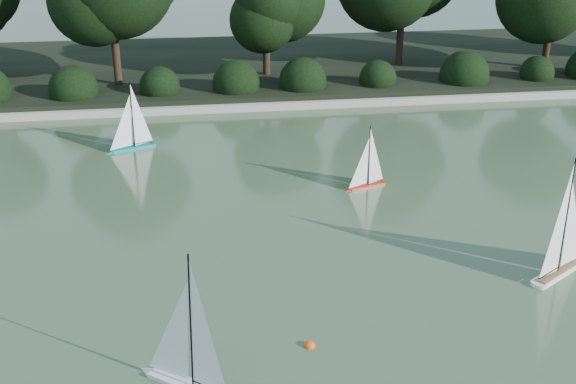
{
  "coord_description": "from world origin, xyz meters",
  "views": [
    {
      "loc": [
        -1.23,
        -8.24,
        5.17
      ],
      "look_at": [
        0.26,
        2.1,
        0.7
      ],
      "focal_mm": 45.0,
      "sensor_mm": 36.0,
      "label": 1
    }
  ],
  "objects_px": {
    "race_buoy": "(310,346)",
    "sailboat_white_a": "(181,364)",
    "sailboat_orange": "(364,178)",
    "sailboat_teal": "(128,139)",
    "sailboat_white_b": "(566,253)"
  },
  "relations": [
    {
      "from": "race_buoy",
      "to": "sailboat_white_a",
      "type": "bearing_deg",
      "value": -161.2
    },
    {
      "from": "sailboat_orange",
      "to": "race_buoy",
      "type": "bearing_deg",
      "value": -111.08
    },
    {
      "from": "sailboat_white_a",
      "to": "sailboat_orange",
      "type": "bearing_deg",
      "value": 57.46
    },
    {
      "from": "sailboat_white_a",
      "to": "sailboat_teal",
      "type": "xyz_separation_m",
      "value": [
        -1.04,
        8.02,
        -0.04
      ]
    },
    {
      "from": "sailboat_white_a",
      "to": "sailboat_orange",
      "type": "relative_size",
      "value": 1.42
    },
    {
      "from": "sailboat_teal",
      "to": "race_buoy",
      "type": "distance_m",
      "value": 7.93
    },
    {
      "from": "sailboat_white_a",
      "to": "race_buoy",
      "type": "distance_m",
      "value": 1.65
    },
    {
      "from": "sailboat_white_b",
      "to": "sailboat_teal",
      "type": "bearing_deg",
      "value": 136.47
    },
    {
      "from": "sailboat_white_a",
      "to": "sailboat_teal",
      "type": "distance_m",
      "value": 8.08
    },
    {
      "from": "sailboat_white_a",
      "to": "sailboat_white_b",
      "type": "bearing_deg",
      "value": 18.33
    },
    {
      "from": "sailboat_orange",
      "to": "sailboat_teal",
      "type": "height_order",
      "value": "sailboat_teal"
    },
    {
      "from": "sailboat_white_b",
      "to": "sailboat_teal",
      "type": "xyz_separation_m",
      "value": [
        -6.53,
        6.2,
        -0.05
      ]
    },
    {
      "from": "sailboat_white_b",
      "to": "race_buoy",
      "type": "relative_size",
      "value": 13.23
    },
    {
      "from": "sailboat_orange",
      "to": "sailboat_teal",
      "type": "bearing_deg",
      "value": 148.29
    },
    {
      "from": "sailboat_orange",
      "to": "race_buoy",
      "type": "xyz_separation_m",
      "value": [
        -1.84,
        -4.77,
        -0.2
      ]
    }
  ]
}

